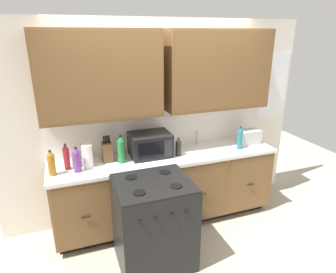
{
  "coord_description": "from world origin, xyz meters",
  "views": [
    {
      "loc": [
        -1.11,
        -2.78,
        2.32
      ],
      "look_at": [
        0.0,
        0.27,
        1.17
      ],
      "focal_mm": 31.29,
      "sensor_mm": 36.0,
      "label": 1
    }
  ],
  "objects_px": {
    "toaster": "(249,137)",
    "bottle_teal": "(240,138)",
    "bottle_green": "(121,149)",
    "stove_range": "(154,222)",
    "knife_block": "(107,152)",
    "bottle_amber": "(51,163)",
    "paper_towel_roll": "(87,156)",
    "bottle_violet": "(77,160)",
    "bottle_dark": "(178,147)",
    "microwave": "(150,145)",
    "bottle_red": "(66,157)"
  },
  "relations": [
    {
      "from": "toaster",
      "to": "bottle_teal",
      "type": "bearing_deg",
      "value": -152.32
    },
    {
      "from": "toaster",
      "to": "bottle_teal",
      "type": "height_order",
      "value": "bottle_teal"
    },
    {
      "from": "bottle_green",
      "to": "stove_range",
      "type": "bearing_deg",
      "value": -73.28
    },
    {
      "from": "knife_block",
      "to": "bottle_amber",
      "type": "height_order",
      "value": "knife_block"
    },
    {
      "from": "paper_towel_roll",
      "to": "bottle_violet",
      "type": "xyz_separation_m",
      "value": [
        -0.12,
        -0.08,
        0.01
      ]
    },
    {
      "from": "bottle_violet",
      "to": "bottle_dark",
      "type": "bearing_deg",
      "value": 1.72
    },
    {
      "from": "microwave",
      "to": "toaster",
      "type": "relative_size",
      "value": 1.71
    },
    {
      "from": "stove_range",
      "to": "bottle_teal",
      "type": "xyz_separation_m",
      "value": [
        1.32,
        0.51,
        0.59
      ]
    },
    {
      "from": "microwave",
      "to": "bottle_dark",
      "type": "xyz_separation_m",
      "value": [
        0.32,
        -0.12,
        -0.03
      ]
    },
    {
      "from": "knife_block",
      "to": "bottle_green",
      "type": "xyz_separation_m",
      "value": [
        0.14,
        -0.1,
        0.04
      ]
    },
    {
      "from": "microwave",
      "to": "paper_towel_roll",
      "type": "xyz_separation_m",
      "value": [
        -0.74,
        -0.07,
        -0.01
      ]
    },
    {
      "from": "toaster",
      "to": "bottle_green",
      "type": "bearing_deg",
      "value": -179.55
    },
    {
      "from": "knife_block",
      "to": "bottle_red",
      "type": "height_order",
      "value": "knife_block"
    },
    {
      "from": "paper_towel_roll",
      "to": "bottle_teal",
      "type": "distance_m",
      "value": 1.88
    },
    {
      "from": "stove_range",
      "to": "bottle_dark",
      "type": "xyz_separation_m",
      "value": [
        0.5,
        0.58,
        0.56
      ]
    },
    {
      "from": "toaster",
      "to": "bottle_teal",
      "type": "xyz_separation_m",
      "value": [
        -0.22,
        -0.11,
        0.05
      ]
    },
    {
      "from": "paper_towel_roll",
      "to": "bottle_dark",
      "type": "relative_size",
      "value": 1.15
    },
    {
      "from": "microwave",
      "to": "toaster",
      "type": "distance_m",
      "value": 1.35
    },
    {
      "from": "bottle_amber",
      "to": "bottle_green",
      "type": "height_order",
      "value": "bottle_green"
    },
    {
      "from": "stove_range",
      "to": "knife_block",
      "type": "xyz_separation_m",
      "value": [
        -0.33,
        0.71,
        0.56
      ]
    },
    {
      "from": "bottle_teal",
      "to": "bottle_dark",
      "type": "bearing_deg",
      "value": 175.59
    },
    {
      "from": "paper_towel_roll",
      "to": "bottle_teal",
      "type": "relative_size",
      "value": 0.88
    },
    {
      "from": "bottle_teal",
      "to": "bottle_amber",
      "type": "distance_m",
      "value": 2.24
    },
    {
      "from": "microwave",
      "to": "knife_block",
      "type": "xyz_separation_m",
      "value": [
        -0.51,
        0.02,
        -0.02
      ]
    },
    {
      "from": "bottle_red",
      "to": "paper_towel_roll",
      "type": "bearing_deg",
      "value": -2.85
    },
    {
      "from": "knife_block",
      "to": "bottle_dark",
      "type": "relative_size",
      "value": 1.37
    },
    {
      "from": "paper_towel_roll",
      "to": "bottle_violet",
      "type": "distance_m",
      "value": 0.14
    },
    {
      "from": "bottle_amber",
      "to": "microwave",
      "type": "bearing_deg",
      "value": 7.83
    },
    {
      "from": "paper_towel_roll",
      "to": "bottle_amber",
      "type": "height_order",
      "value": "bottle_amber"
    },
    {
      "from": "microwave",
      "to": "bottle_amber",
      "type": "bearing_deg",
      "value": -172.17
    },
    {
      "from": "stove_range",
      "to": "bottle_amber",
      "type": "xyz_separation_m",
      "value": [
        -0.92,
        0.54,
        0.58
      ]
    },
    {
      "from": "stove_range",
      "to": "bottle_dark",
      "type": "relative_size",
      "value": 4.21
    },
    {
      "from": "microwave",
      "to": "bottle_violet",
      "type": "relative_size",
      "value": 1.72
    },
    {
      "from": "stove_range",
      "to": "knife_block",
      "type": "distance_m",
      "value": 0.96
    },
    {
      "from": "bottle_violet",
      "to": "bottle_dark",
      "type": "distance_m",
      "value": 1.17
    },
    {
      "from": "toaster",
      "to": "paper_towel_roll",
      "type": "distance_m",
      "value": 2.09
    },
    {
      "from": "bottle_teal",
      "to": "bottle_dark",
      "type": "xyz_separation_m",
      "value": [
        -0.82,
        0.06,
        -0.03
      ]
    },
    {
      "from": "bottle_red",
      "to": "bottle_violet",
      "type": "relative_size",
      "value": 1.06
    },
    {
      "from": "microwave",
      "to": "paper_towel_roll",
      "type": "relative_size",
      "value": 1.85
    },
    {
      "from": "bottle_red",
      "to": "bottle_green",
      "type": "distance_m",
      "value": 0.59
    },
    {
      "from": "bottle_teal",
      "to": "bottle_violet",
      "type": "height_order",
      "value": "bottle_teal"
    },
    {
      "from": "knife_block",
      "to": "paper_towel_roll",
      "type": "xyz_separation_m",
      "value": [
        -0.23,
        -0.09,
        0.01
      ]
    },
    {
      "from": "bottle_red",
      "to": "bottle_green",
      "type": "height_order",
      "value": "bottle_green"
    },
    {
      "from": "toaster",
      "to": "bottle_amber",
      "type": "height_order",
      "value": "bottle_amber"
    },
    {
      "from": "bottle_amber",
      "to": "bottle_red",
      "type": "bearing_deg",
      "value": 31.39
    },
    {
      "from": "microwave",
      "to": "bottle_red",
      "type": "bearing_deg",
      "value": -176.42
    },
    {
      "from": "microwave",
      "to": "bottle_teal",
      "type": "distance_m",
      "value": 1.15
    },
    {
      "from": "microwave",
      "to": "bottle_dark",
      "type": "bearing_deg",
      "value": -20.58
    },
    {
      "from": "paper_towel_roll",
      "to": "bottle_amber",
      "type": "distance_m",
      "value": 0.38
    },
    {
      "from": "bottle_amber",
      "to": "bottle_red",
      "type": "relative_size",
      "value": 0.94
    }
  ]
}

